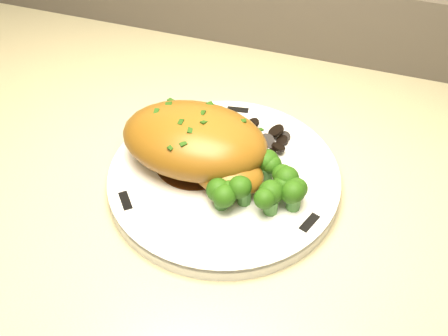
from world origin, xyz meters
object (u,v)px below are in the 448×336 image
(chicken_breast, at_px, (198,144))
(broccoli_florets, at_px, (261,185))
(counter, at_px, (119,330))
(plate, at_px, (224,179))

(chicken_breast, relative_size, broccoli_florets, 1.78)
(counter, distance_m, plate, 0.49)
(counter, xyz_separation_m, chicken_breast, (0.16, 0.02, 0.49))
(chicken_breast, distance_m, broccoli_florets, 0.09)
(broccoli_florets, bearing_deg, counter, 178.11)
(counter, height_order, broccoli_florets, counter)
(chicken_breast, xyz_separation_m, broccoli_florets, (0.08, -0.03, -0.01))
(plate, xyz_separation_m, chicken_breast, (-0.03, 0.01, 0.04))
(broccoli_florets, bearing_deg, chicken_breast, 160.92)
(counter, distance_m, chicken_breast, 0.51)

